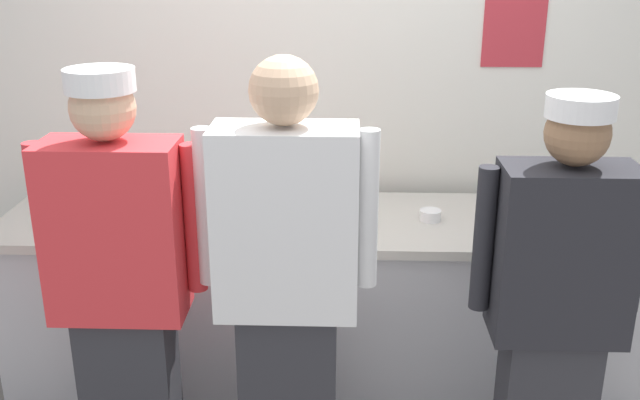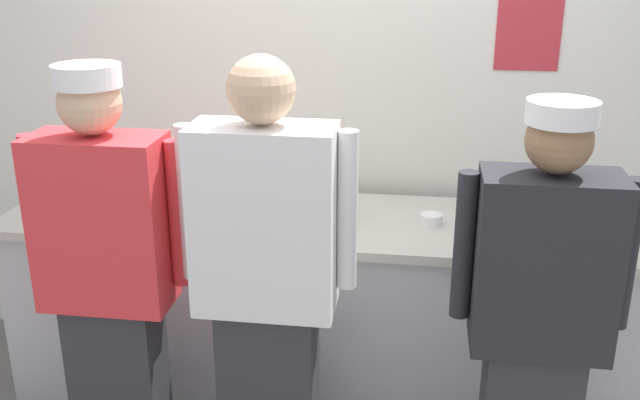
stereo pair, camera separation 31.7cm
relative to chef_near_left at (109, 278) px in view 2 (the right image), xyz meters
The scene contains 14 objects.
wall_back 1.47m from the chef_near_left, 60.07° to the left, with size 4.45×0.11×2.86m.
prep_counter 1.08m from the chef_near_left, 45.80° to the left, with size 2.84×0.71×0.90m.
chef_near_left is the anchor object (origin of this frame).
chef_center 0.60m from the chef_near_left, ahead, with size 0.63×0.24×1.73m.
chef_far_right 1.53m from the chef_near_left, ahead, with size 0.59×0.24×1.61m.
plate_stack_front 0.99m from the chef_near_left, 120.01° to the left, with size 0.19×0.19×0.07m.
plate_stack_rear 0.97m from the chef_near_left, 60.32° to the left, with size 0.22×0.22×0.07m.
mixing_bowl_steel 1.74m from the chef_near_left, 22.41° to the left, with size 0.36×0.36×0.14m, color #B7BABF.
sheet_tray 0.72m from the chef_near_left, 89.18° to the left, with size 0.42×0.34×0.02m, color #B7BABF.
squeeze_bottle_primary 0.57m from the chef_near_left, 57.61° to the left, with size 0.06×0.06×0.19m.
squeeze_bottle_secondary 1.08m from the chef_near_left, 41.86° to the left, with size 0.06×0.06×0.19m.
ramekin_yellow_sauce 0.61m from the chef_near_left, 117.65° to the left, with size 0.09×0.09×0.04m.
ramekin_orange_sauce 0.71m from the chef_near_left, 63.48° to the left, with size 0.09×0.09×0.04m.
ramekin_red_sauce 1.36m from the chef_near_left, 30.56° to the left, with size 0.09×0.09×0.05m.
Camera 2 is at (0.42, -2.60, 2.07)m, focal length 40.73 mm.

